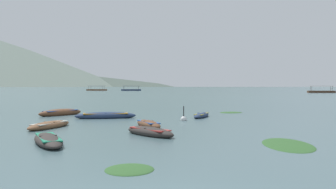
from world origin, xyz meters
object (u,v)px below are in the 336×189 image
rowboat_6 (201,115)px  ferry_2 (321,92)px  rowboat_2 (49,125)px  rowboat_7 (148,124)px  mooring_buoy (184,119)px  rowboat_5 (48,140)px  rowboat_1 (61,113)px  ferry_0 (131,90)px  ferry_1 (97,90)px  rowboat_0 (106,116)px  rowboat_3 (150,132)px

rowboat_6 → ferry_2: 105.25m
rowboat_6 → rowboat_2: bearing=-149.2°
rowboat_7 → mooring_buoy: 4.02m
rowboat_5 → mooring_buoy: mooring_buoy is taller
rowboat_7 → mooring_buoy: (2.48, 3.16, -0.04)m
rowboat_1 → rowboat_7: (6.46, -8.50, -0.05)m
rowboat_5 → mooring_buoy: size_ratio=3.55×
mooring_buoy → rowboat_2: bearing=-158.0°
ferry_0 → ferry_1: bearing=161.9°
rowboat_2 → rowboat_6: bearing=30.8°
rowboat_2 → rowboat_5: 5.55m
ferry_1 → rowboat_2: bearing=-85.4°
ferry_0 → mooring_buoy: ferry_0 is taller
rowboat_0 → ferry_2: bearing=53.2°
mooring_buoy → ferry_1: bearing=97.5°
ferry_1 → mooring_buoy: size_ratio=9.36×
mooring_buoy → rowboat_5: bearing=-128.0°
rowboat_5 → rowboat_3: bearing=25.5°
rowboat_1 → rowboat_5: 14.12m
rowboat_0 → rowboat_7: (2.77, -5.51, -0.03)m
rowboat_1 → rowboat_2: 8.58m
rowboat_5 → ferry_1: bearing=94.8°
ferry_0 → rowboat_1: bearing=-92.1°
rowboat_6 → ferry_1: size_ratio=0.32×
rowboat_3 → ferry_1: ferry_1 is taller
rowboat_1 → ferry_0: size_ratio=0.37×
rowboat_1 → rowboat_2: (1.06, -8.52, -0.05)m
rowboat_5 → ferry_1: size_ratio=0.38×
rowboat_1 → ferry_2: ferry_2 is taller
rowboat_6 → ferry_0: bearing=92.0°
rowboat_5 → mooring_buoy: 10.92m
rowboat_7 → mooring_buoy: mooring_buoy is taller
rowboat_5 → ferry_0: bearing=88.8°
rowboat_2 → rowboat_5: (1.17, -5.42, -0.00)m
rowboat_3 → mooring_buoy: mooring_buoy is taller
rowboat_2 → mooring_buoy: bearing=22.0°
ferry_2 → ferry_1: bearing=140.8°
rowboat_0 → rowboat_1: bearing=141.1°
rowboat_5 → ferry_0: ferry_0 is taller
rowboat_1 → rowboat_5: size_ratio=0.94×
rowboat_2 → ferry_1: 159.61m
ferry_1 → ferry_2: same height
rowboat_1 → rowboat_3: bearing=-62.0°
rowboat_5 → ferry_2: bearing=55.8°
rowboat_1 → ferry_2: (69.16, 84.67, 0.25)m
rowboat_2 → rowboat_5: rowboat_2 is taller
rowboat_2 → ferry_0: 153.56m
rowboat_1 → ferry_1: bearing=94.4°
rowboat_1 → rowboat_5: (2.22, -13.94, -0.06)m
rowboat_7 → mooring_buoy: size_ratio=2.91×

